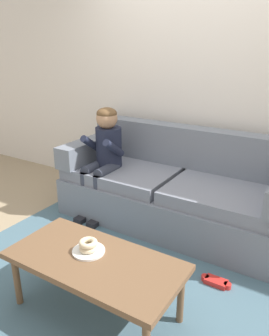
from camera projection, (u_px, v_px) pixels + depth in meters
name	position (u px, v px, depth m)	size (l,w,h in m)	color
ground	(124.00, 263.00, 2.73)	(10.00, 10.00, 0.00)	#9E896B
wall_back	(200.00, 73.00, 3.36)	(8.00, 0.10, 2.80)	silver
area_rug	(106.00, 280.00, 2.52)	(2.50, 2.02, 0.01)	#476675
couch	(175.00, 191.00, 3.26)	(2.19, 0.90, 0.91)	slate
coffee_table	(95.00, 264.00, 2.09)	(1.11, 0.55, 0.42)	brown
person_child	(104.00, 152.00, 3.33)	(0.34, 0.58, 1.10)	#1E2338
plate	(89.00, 251.00, 2.14)	(0.21, 0.21, 0.01)	white
donut	(88.00, 248.00, 2.13)	(0.12, 0.12, 0.04)	beige
donut_second	(88.00, 243.00, 2.12)	(0.12, 0.12, 0.04)	beige
toy_controller	(216.00, 282.00, 2.47)	(0.23, 0.09, 0.05)	red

